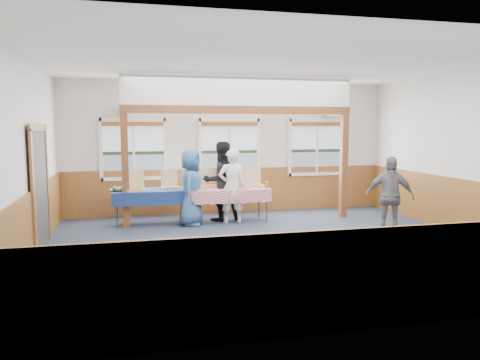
# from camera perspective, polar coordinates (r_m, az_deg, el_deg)

# --- Properties ---
(floor) EXTENTS (8.00, 8.00, 0.00)m
(floor) POSITION_cam_1_polar(r_m,az_deg,el_deg) (8.43, 3.76, -8.14)
(floor) COLOR #262D3E
(floor) RESTS_ON ground
(ceiling) EXTENTS (8.00, 8.00, 0.00)m
(ceiling) POSITION_cam_1_polar(r_m,az_deg,el_deg) (8.22, 3.94, 13.97)
(ceiling) COLOR white
(ceiling) RESTS_ON wall_back
(wall_back) EXTENTS (8.00, 0.00, 8.00)m
(wall_back) POSITION_cam_1_polar(r_m,az_deg,el_deg) (11.55, -1.34, 3.92)
(wall_back) COLOR silver
(wall_back) RESTS_ON floor
(wall_front) EXTENTS (8.00, 0.00, 8.00)m
(wall_front) POSITION_cam_1_polar(r_m,az_deg,el_deg) (4.96, 15.99, 0.01)
(wall_front) COLOR silver
(wall_front) RESTS_ON floor
(wall_left) EXTENTS (0.00, 8.00, 8.00)m
(wall_left) POSITION_cam_1_polar(r_m,az_deg,el_deg) (7.96, -24.85, 2.07)
(wall_left) COLOR silver
(wall_left) RESTS_ON floor
(wall_right) EXTENTS (0.00, 8.00, 8.00)m
(wall_right) POSITION_cam_1_polar(r_m,az_deg,el_deg) (10.11, 26.06, 2.85)
(wall_right) COLOR silver
(wall_right) RESTS_ON floor
(wainscot_back) EXTENTS (7.98, 0.05, 1.10)m
(wainscot_back) POSITION_cam_1_polar(r_m,az_deg,el_deg) (11.63, -1.30, -1.26)
(wainscot_back) COLOR brown
(wainscot_back) RESTS_ON floor
(wainscot_front) EXTENTS (7.98, 0.05, 1.10)m
(wainscot_front) POSITION_cam_1_polar(r_m,az_deg,el_deg) (5.20, 15.47, -11.53)
(wainscot_front) COLOR brown
(wainscot_front) RESTS_ON floor
(wainscot_left) EXTENTS (0.05, 6.98, 1.10)m
(wainscot_left) POSITION_cam_1_polar(r_m,az_deg,el_deg) (8.09, -24.31, -5.35)
(wainscot_left) COLOR brown
(wainscot_left) RESTS_ON floor
(wainscot_right) EXTENTS (0.05, 6.98, 1.10)m
(wainscot_right) POSITION_cam_1_polar(r_m,az_deg,el_deg) (10.21, 25.66, -3.03)
(wainscot_right) COLOR brown
(wainscot_right) RESTS_ON floor
(cased_opening) EXTENTS (0.06, 1.30, 2.10)m
(cased_opening) POSITION_cam_1_polar(r_m,az_deg,el_deg) (8.88, -23.30, -1.01)
(cased_opening) COLOR #363636
(cased_opening) RESTS_ON wall_left
(window_left) EXTENTS (1.56, 0.10, 1.46)m
(window_left) POSITION_cam_1_polar(r_m,az_deg,el_deg) (11.25, -12.85, 4.08)
(window_left) COLOR white
(window_left) RESTS_ON wall_back
(window_mid) EXTENTS (1.56, 0.10, 1.46)m
(window_mid) POSITION_cam_1_polar(r_m,az_deg,el_deg) (11.51, -1.29, 4.30)
(window_mid) COLOR white
(window_mid) RESTS_ON wall_back
(window_right) EXTENTS (1.56, 0.10, 1.46)m
(window_right) POSITION_cam_1_polar(r_m,az_deg,el_deg) (12.20, 9.35, 4.35)
(window_right) COLOR white
(window_right) RESTS_ON wall_back
(post_left) EXTENTS (0.15, 0.15, 2.40)m
(post_left) POSITION_cam_1_polar(r_m,az_deg,el_deg) (10.13, -13.83, 1.07)
(post_left) COLOR #542612
(post_left) RESTS_ON floor
(post_right) EXTENTS (0.15, 0.15, 2.40)m
(post_right) POSITION_cam_1_polar(r_m,az_deg,el_deg) (11.26, 12.52, 1.65)
(post_right) COLOR #542612
(post_right) RESTS_ON floor
(cross_beam) EXTENTS (5.15, 0.18, 0.18)m
(cross_beam) POSITION_cam_1_polar(r_m,az_deg,el_deg) (10.38, 0.06, 8.52)
(cross_beam) COLOR #542612
(cross_beam) RESTS_ON post_left
(table_left) EXTENTS (1.96, 1.33, 0.76)m
(table_left) POSITION_cam_1_polar(r_m,az_deg,el_deg) (10.41, -10.37, -1.47)
(table_left) COLOR #363636
(table_left) RESTS_ON floor
(table_right) EXTENTS (1.96, 1.15, 0.76)m
(table_right) POSITION_cam_1_polar(r_m,az_deg,el_deg) (10.50, -1.58, -1.29)
(table_right) COLOR #363636
(table_right) RESTS_ON floor
(pizza_box_a) EXTENTS (0.40, 0.48, 0.42)m
(pizza_box_a) POSITION_cam_1_polar(r_m,az_deg,el_deg) (10.27, -12.59, -0.94)
(pizza_box_a) COLOR beige
(pizza_box_a) RESTS_ON table_left
(pizza_box_b) EXTENTS (0.37, 0.45, 0.41)m
(pizza_box_b) POSITION_cam_1_polar(r_m,az_deg,el_deg) (10.58, -8.54, -0.64)
(pizza_box_b) COLOR beige
(pizza_box_b) RESTS_ON table_left
(pizza_box_c) EXTENTS (0.38, 0.47, 0.41)m
(pizza_box_c) POSITION_cam_1_polar(r_m,az_deg,el_deg) (10.26, -5.57, -0.82)
(pizza_box_c) COLOR beige
(pizza_box_c) RESTS_ON table_right
(pizza_box_d) EXTENTS (0.43, 0.51, 0.42)m
(pizza_box_d) POSITION_cam_1_polar(r_m,az_deg,el_deg) (10.60, -3.67, -0.56)
(pizza_box_d) COLOR beige
(pizza_box_d) RESTS_ON table_right
(pizza_box_e) EXTENTS (0.41, 0.49, 0.43)m
(pizza_box_e) POSITION_cam_1_polar(r_m,az_deg,el_deg) (10.46, -0.15, -0.64)
(pizza_box_e) COLOR beige
(pizza_box_e) RESTS_ON table_right
(pizza_box_f) EXTENTS (0.45, 0.53, 0.45)m
(pizza_box_f) POSITION_cam_1_polar(r_m,az_deg,el_deg) (10.77, 1.66, -0.42)
(pizza_box_f) COLOR beige
(pizza_box_f) RESTS_ON table_right
(veggie_tray) EXTENTS (0.39, 0.39, 0.09)m
(veggie_tray) POSITION_cam_1_polar(r_m,az_deg,el_deg) (10.39, -14.52, -1.10)
(veggie_tray) COLOR black
(veggie_tray) RESTS_ON table_left
(drink_glass) EXTENTS (0.07, 0.07, 0.15)m
(drink_glass) POSITION_cam_1_polar(r_m,az_deg,el_deg) (10.45, 3.26, -0.60)
(drink_glass) COLOR #A7631B
(drink_glass) RESTS_ON table_right
(woman_white) EXTENTS (0.61, 0.41, 1.65)m
(woman_white) POSITION_cam_1_polar(r_m,az_deg,el_deg) (10.25, -1.00, -0.79)
(woman_white) COLOR white
(woman_white) RESTS_ON floor
(woman_black) EXTENTS (0.99, 0.84, 1.79)m
(woman_black) POSITION_cam_1_polar(r_m,az_deg,el_deg) (10.60, -2.32, -0.14)
(woman_black) COLOR black
(woman_black) RESTS_ON floor
(man_blue) EXTENTS (0.73, 0.92, 1.65)m
(man_blue) POSITION_cam_1_polar(r_m,az_deg,el_deg) (10.13, -6.02, -0.92)
(man_blue) COLOR #375B8A
(man_blue) RESTS_ON floor
(person_grey) EXTENTS (0.99, 0.76, 1.56)m
(person_grey) POSITION_cam_1_polar(r_m,az_deg,el_deg) (9.54, 17.74, -1.92)
(person_grey) COLOR slate
(person_grey) RESTS_ON floor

